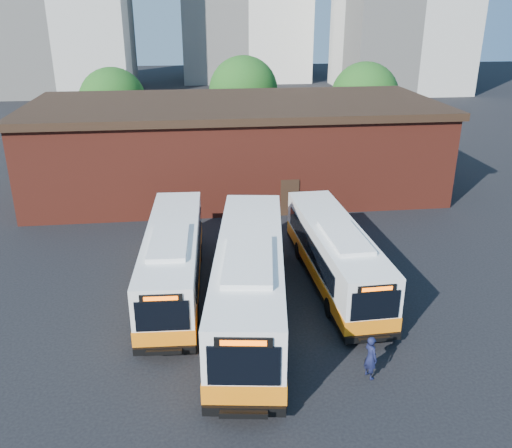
{
  "coord_description": "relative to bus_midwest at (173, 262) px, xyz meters",
  "views": [
    {
      "loc": [
        -3.04,
        -18.4,
        12.69
      ],
      "look_at": [
        -0.28,
        4.75,
        3.24
      ],
      "focal_mm": 38.0,
      "sensor_mm": 36.0,
      "label": 1
    }
  ],
  "objects": [
    {
      "name": "ground",
      "position": [
        4.2,
        -4.9,
        -1.45
      ],
      "size": [
        220.0,
        220.0,
        0.0
      ],
      "primitive_type": "plane",
      "color": "black"
    },
    {
      "name": "bus_midwest",
      "position": [
        0.0,
        0.0,
        0.0
      ],
      "size": [
        2.95,
        11.8,
        3.19
      ],
      "rotation": [
        0.0,
        0.0,
        -0.05
      ],
      "color": "white",
      "rests_on": "ground"
    },
    {
      "name": "tree_east",
      "position": [
        17.2,
        26.1,
        3.38
      ],
      "size": [
        6.24,
        6.24,
        7.96
      ],
      "color": "#382314",
      "rests_on": "ground"
    },
    {
      "name": "tree_mid",
      "position": [
        6.2,
        29.1,
        3.63
      ],
      "size": [
        6.56,
        6.56,
        8.36
      ],
      "color": "#382314",
      "rests_on": "ground"
    },
    {
      "name": "transit_worker",
      "position": [
        7.22,
        -7.57,
        -0.59
      ],
      "size": [
        0.59,
        0.72,
        1.71
      ],
      "primitive_type": "imported",
      "rotation": [
        0.0,
        0.0,
        1.9
      ],
      "color": "#131737",
      "rests_on": "ground"
    },
    {
      "name": "bus_mideast",
      "position": [
        3.31,
        -2.98,
        0.21
      ],
      "size": [
        4.52,
        13.6,
        3.65
      ],
      "rotation": [
        0.0,
        0.0,
        -0.14
      ],
      "color": "white",
      "rests_on": "ground"
    },
    {
      "name": "depot_building",
      "position": [
        4.2,
        15.1,
        1.81
      ],
      "size": [
        28.6,
        12.6,
        6.4
      ],
      "color": "maroon",
      "rests_on": "ground"
    },
    {
      "name": "tree_west",
      "position": [
        -5.8,
        27.1,
        3.2
      ],
      "size": [
        6.0,
        6.0,
        7.65
      ],
      "color": "#382314",
      "rests_on": "ground"
    },
    {
      "name": "bus_east",
      "position": [
        7.74,
        -0.27,
        -0.04
      ],
      "size": [
        2.74,
        11.44,
        3.09
      ],
      "rotation": [
        0.0,
        0.0,
        0.03
      ],
      "color": "white",
      "rests_on": "ground"
    }
  ]
}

